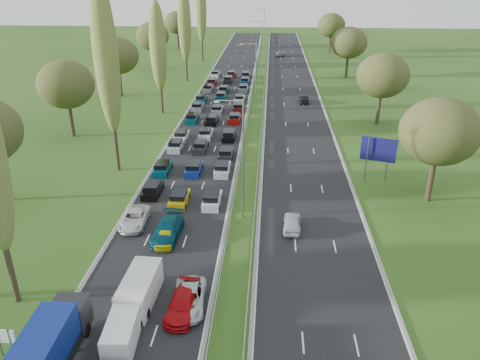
# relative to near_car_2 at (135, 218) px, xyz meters

# --- Properties ---
(ground) EXTENTS (260.00, 260.00, 0.00)m
(ground) POSITION_rel_near_car_2_xyz_m (10.33, 39.28, -0.72)
(ground) COLOR #264A17
(ground) RESTS_ON ground
(near_carriageway) EXTENTS (10.50, 215.00, 0.04)m
(near_carriageway) POSITION_rel_near_car_2_xyz_m (3.58, 41.78, -0.72)
(near_carriageway) COLOR black
(near_carriageway) RESTS_ON ground
(far_carriageway) EXTENTS (10.50, 215.00, 0.04)m
(far_carriageway) POSITION_rel_near_car_2_xyz_m (17.08, 41.78, -0.72)
(far_carriageway) COLOR black
(far_carriageway) RESTS_ON ground
(central_reservation) EXTENTS (2.36, 215.00, 0.32)m
(central_reservation) POSITION_rel_near_car_2_xyz_m (10.33, 41.78, -0.17)
(central_reservation) COLOR gray
(central_reservation) RESTS_ON ground
(lamp_columns) EXTENTS (0.18, 140.18, 12.00)m
(lamp_columns) POSITION_rel_near_car_2_xyz_m (10.33, 37.28, 5.28)
(lamp_columns) COLOR gray
(lamp_columns) RESTS_ON ground
(poplar_row) EXTENTS (2.80, 127.80, 22.44)m
(poplar_row) POSITION_rel_near_car_2_xyz_m (-5.67, 27.45, 11.67)
(poplar_row) COLOR #2D2116
(poplar_row) RESTS_ON ground
(woodland_left) EXTENTS (8.00, 166.00, 11.10)m
(woodland_left) POSITION_rel_near_car_2_xyz_m (-16.17, 21.91, 6.97)
(woodland_left) COLOR #2D2116
(woodland_left) RESTS_ON ground
(woodland_right) EXTENTS (8.00, 153.00, 11.10)m
(woodland_right) POSITION_rel_near_car_2_xyz_m (29.83, 25.95, 6.97)
(woodland_right) COLOR #2D2116
(woodland_right) RESTS_ON ground
(traffic_queue_fill) EXTENTS (9.09, 67.63, 0.80)m
(traffic_queue_fill) POSITION_rel_near_car_2_xyz_m (3.59, 36.72, -0.28)
(traffic_queue_fill) COLOR black
(traffic_queue_fill) RESTS_ON ground
(near_car_2) EXTENTS (2.51, 5.10, 1.39)m
(near_car_2) POSITION_rel_near_car_2_xyz_m (0.00, 0.00, 0.00)
(near_car_2) COLOR silver
(near_car_2) RESTS_ON near_carriageway
(near_car_7) EXTENTS (2.53, 5.65, 1.61)m
(near_car_7) POSITION_rel_near_car_2_xyz_m (3.65, -2.04, 0.11)
(near_car_7) COLOR #053C4C
(near_car_7) RESTS_ON near_carriageway
(near_car_8) EXTENTS (1.69, 3.96, 1.33)m
(near_car_8) POSITION_rel_near_car_2_xyz_m (3.69, -2.99, -0.03)
(near_car_8) COLOR #C5C40D
(near_car_8) RESTS_ON near_carriageway
(near_car_10) EXTENTS (2.57, 5.09, 1.38)m
(near_car_10) POSITION_rel_near_car_2_xyz_m (7.20, -11.53, -0.01)
(near_car_10) COLOR silver
(near_car_10) RESTS_ON near_carriageway
(near_car_11) EXTENTS (2.29, 4.94, 1.40)m
(near_car_11) POSITION_rel_near_car_2_xyz_m (6.86, -12.19, 0.00)
(near_car_11) COLOR #AF0A0F
(near_car_11) RESTS_ON near_carriageway
(far_car_0) EXTENTS (1.90, 4.19, 1.40)m
(far_car_0) POSITION_rel_near_car_2_xyz_m (15.13, 0.19, 0.00)
(far_car_0) COLOR #B8BBC2
(far_car_0) RESTS_ON far_carriageway
(far_car_1) EXTENTS (1.64, 4.26, 1.39)m
(far_car_1) POSITION_rel_near_car_2_xyz_m (18.89, 46.58, -0.00)
(far_car_1) COLOR black
(far_car_1) RESTS_ON far_carriageway
(far_car_2) EXTENTS (2.61, 5.44, 1.50)m
(far_car_2) POSITION_rel_near_car_2_xyz_m (15.27, 97.31, 0.05)
(far_car_2) COLOR gray
(far_car_2) RESTS_ON far_carriageway
(blue_lorry) EXTENTS (2.26, 8.14, 3.44)m
(blue_lorry) POSITION_rel_near_car_2_xyz_m (-0.16, -17.94, 1.09)
(blue_lorry) COLOR black
(blue_lorry) RESTS_ON near_carriageway
(white_van_front) EXTENTS (1.84, 4.69, 1.88)m
(white_van_front) POSITION_rel_near_car_2_xyz_m (3.47, -15.13, 0.25)
(white_van_front) COLOR white
(white_van_front) RESTS_ON near_carriageway
(white_van_rear) EXTENTS (2.14, 5.45, 2.19)m
(white_van_rear) POSITION_rel_near_car_2_xyz_m (3.53, -11.02, 0.41)
(white_van_rear) COLOR silver
(white_van_rear) RESTS_ON near_carriageway
(info_sign) EXTENTS (1.50, 0.16, 2.10)m
(info_sign) POSITION_rel_near_car_2_xyz_m (-3.57, -17.07, 0.65)
(info_sign) COLOR gray
(info_sign) RESTS_ON ground
(direction_sign) EXTENTS (3.82, 1.37, 5.20)m
(direction_sign) POSITION_rel_near_car_2_xyz_m (25.23, 12.21, 2.85)
(direction_sign) COLOR gray
(direction_sign) RESTS_ON ground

